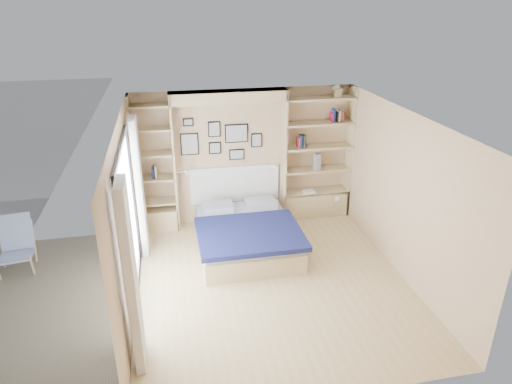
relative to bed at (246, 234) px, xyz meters
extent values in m
plane|color=tan|center=(0.20, -1.06, -0.27)|extent=(4.50, 4.50, 0.00)
plane|color=tan|center=(0.20, 1.19, 0.98)|extent=(4.00, 0.00, 4.00)
plane|color=tan|center=(0.20, -3.31, 0.98)|extent=(4.00, 0.00, 4.00)
plane|color=tan|center=(-1.80, -1.06, 0.98)|extent=(0.00, 4.50, 4.50)
plane|color=tan|center=(2.20, -1.06, 0.98)|extent=(0.00, 4.50, 4.50)
plane|color=white|center=(0.20, -1.06, 2.23)|extent=(4.50, 4.50, 0.00)
cube|color=tan|center=(-1.10, 1.02, 0.98)|extent=(0.04, 0.35, 2.50)
cube|color=tan|center=(0.90, 1.02, 0.98)|extent=(0.04, 0.35, 2.50)
cube|color=tan|center=(-0.10, 1.02, 2.13)|extent=(2.00, 0.35, 0.20)
cube|color=tan|center=(2.18, 1.02, 0.98)|extent=(0.04, 0.35, 2.50)
cube|color=tan|center=(-1.78, 1.02, 0.98)|extent=(0.04, 0.35, 2.50)
cube|color=tan|center=(1.55, 1.02, -0.02)|extent=(1.30, 0.35, 0.50)
cube|color=tan|center=(-1.45, 1.02, -0.07)|extent=(0.70, 0.35, 0.40)
cube|color=black|center=(-1.77, -1.06, 1.96)|extent=(0.04, 2.08, 0.06)
cube|color=black|center=(-1.77, -1.06, -0.24)|extent=(0.04, 2.08, 0.06)
cube|color=black|center=(-1.77, -2.08, 0.83)|extent=(0.04, 0.06, 2.20)
cube|color=black|center=(-1.77, -0.04, 0.83)|extent=(0.04, 0.06, 2.20)
cube|color=silver|center=(-1.78, -1.06, 0.85)|extent=(0.01, 2.00, 2.20)
cube|color=white|center=(-1.68, -2.36, 0.88)|extent=(0.10, 0.45, 2.30)
cube|color=white|center=(-1.68, 0.24, 0.88)|extent=(0.10, 0.45, 2.30)
cube|color=tan|center=(1.55, 1.02, 0.23)|extent=(1.30, 0.35, 0.04)
cube|color=tan|center=(1.55, 1.02, 0.68)|extent=(1.30, 0.35, 0.04)
cube|color=tan|center=(1.55, 1.02, 1.13)|extent=(1.30, 0.35, 0.04)
cube|color=tan|center=(1.55, 1.02, 1.58)|extent=(1.30, 0.35, 0.04)
cube|color=tan|center=(1.55, 1.02, 2.03)|extent=(1.30, 0.35, 0.04)
cube|color=tan|center=(-1.45, 1.02, 0.28)|extent=(0.70, 0.35, 0.04)
cube|color=tan|center=(-1.45, 1.02, 0.73)|extent=(0.70, 0.35, 0.04)
cube|color=tan|center=(-1.45, 1.02, 1.18)|extent=(0.70, 0.35, 0.04)
cube|color=tan|center=(-1.45, 1.02, 1.63)|extent=(0.70, 0.35, 0.04)
cube|color=tan|center=(-1.45, 1.02, 2.03)|extent=(0.70, 0.35, 0.04)
cube|color=tan|center=(0.00, -0.02, -0.10)|extent=(1.57, 1.96, 0.34)
cube|color=#9A9EA8|center=(0.00, -0.02, 0.12)|extent=(1.53, 1.92, 0.10)
cube|color=#131741|center=(0.00, -0.35, 0.19)|extent=(1.67, 1.38, 0.08)
cube|color=#9A9EA8|center=(-0.39, 0.66, 0.23)|extent=(0.54, 0.39, 0.12)
cube|color=#9A9EA8|center=(0.39, 0.66, 0.23)|extent=(0.54, 0.39, 0.12)
cube|color=white|center=(0.00, 1.16, 0.45)|extent=(1.67, 0.04, 0.70)
cube|color=black|center=(-0.80, 1.17, 1.28)|extent=(0.32, 0.02, 0.40)
cube|color=gray|center=(-0.80, 1.16, 1.28)|extent=(0.28, 0.01, 0.36)
cube|color=black|center=(-0.35, 1.17, 1.53)|extent=(0.22, 0.02, 0.28)
cube|color=gray|center=(-0.35, 1.16, 1.53)|extent=(0.18, 0.01, 0.24)
cube|color=black|center=(-0.35, 1.17, 1.18)|extent=(0.22, 0.02, 0.22)
cube|color=gray|center=(-0.35, 1.16, 1.18)|extent=(0.18, 0.01, 0.18)
cube|color=black|center=(0.05, 1.17, 1.43)|extent=(0.42, 0.02, 0.34)
cube|color=gray|center=(0.05, 1.16, 1.43)|extent=(0.38, 0.01, 0.30)
cube|color=black|center=(0.05, 1.17, 1.03)|extent=(0.28, 0.02, 0.20)
cube|color=gray|center=(0.05, 1.16, 1.03)|extent=(0.24, 0.01, 0.16)
cube|color=black|center=(0.42, 1.17, 1.28)|extent=(0.20, 0.02, 0.26)
cube|color=gray|center=(0.42, 1.16, 1.28)|extent=(0.16, 0.01, 0.22)
cube|color=black|center=(-0.80, 1.17, 1.68)|extent=(0.18, 0.02, 0.14)
cube|color=gray|center=(-0.80, 1.16, 1.68)|extent=(0.14, 0.01, 0.10)
cylinder|color=silver|center=(-0.96, 0.94, 0.85)|extent=(0.20, 0.02, 0.02)
cone|color=white|center=(-0.86, 0.94, 0.83)|extent=(0.13, 0.12, 0.15)
cylinder|color=silver|center=(0.76, 0.94, 0.85)|extent=(0.20, 0.02, 0.02)
cone|color=white|center=(0.66, 0.94, 0.83)|extent=(0.13, 0.12, 0.15)
cube|color=#A51E1E|center=(1.17, 1.01, 1.25)|extent=(0.02, 0.15, 0.19)
cube|color=navy|center=(1.20, 1.01, 1.26)|extent=(0.03, 0.15, 0.23)
cube|color=black|center=(1.25, 1.01, 1.26)|extent=(0.03, 0.15, 0.23)
cube|color=tan|center=(1.28, 1.01, 1.25)|extent=(0.04, 0.15, 0.20)
cube|color=#26593F|center=(1.29, 1.01, 1.26)|extent=(0.03, 0.15, 0.23)
cube|color=maroon|center=(1.79, 1.01, 1.68)|extent=(0.02, 0.15, 0.17)
cube|color=navy|center=(1.82, 1.01, 1.71)|extent=(0.03, 0.15, 0.23)
cube|color=black|center=(1.88, 1.01, 1.69)|extent=(0.03, 0.15, 0.19)
cube|color=#BFB28C|center=(1.91, 1.01, 1.69)|extent=(0.04, 0.15, 0.19)
cube|color=#26593F|center=(1.94, 1.01, 1.71)|extent=(0.03, 0.15, 0.23)
cube|color=#A51E1E|center=(1.98, 1.01, 1.70)|extent=(0.03, 0.15, 0.20)
cube|color=navy|center=(-1.48, 1.01, 0.84)|extent=(0.02, 0.15, 0.18)
cube|color=black|center=(-1.45, 1.01, 0.86)|extent=(0.03, 0.15, 0.22)
cube|color=#BFB28C|center=(-1.43, 1.01, 0.86)|extent=(0.03, 0.15, 0.22)
cube|color=tan|center=(1.85, 1.01, 2.12)|extent=(0.13, 0.13, 0.15)
cone|color=tan|center=(1.85, 1.01, 2.24)|extent=(0.20, 0.20, 0.08)
cube|color=slate|center=(1.55, 1.01, 0.85)|extent=(0.12, 0.12, 0.30)
cube|color=white|center=(1.40, 0.96, 0.26)|extent=(0.22, 0.16, 0.03)
cube|color=#776C58|center=(-3.40, -1.06, -0.27)|extent=(3.20, 4.00, 0.05)
cylinder|color=tan|center=(-3.35, -0.24, -0.06)|extent=(0.05, 0.14, 0.42)
cylinder|color=tan|center=(-3.89, 0.26, 0.05)|extent=(0.08, 0.34, 0.68)
cylinder|color=tan|center=(-3.43, 0.33, 0.05)|extent=(0.08, 0.34, 0.68)
cube|color=#395EB8|center=(-3.61, -0.07, 0.03)|extent=(0.55, 0.64, 0.15)
cube|color=#395EB8|center=(-3.66, 0.33, 0.26)|extent=(0.50, 0.29, 0.56)
camera|label=1|loc=(-1.17, -6.71, 3.71)|focal=32.00mm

